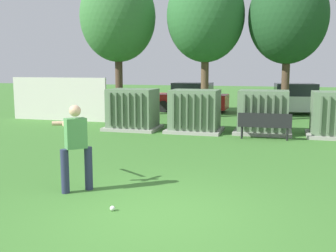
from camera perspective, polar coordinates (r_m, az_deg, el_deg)
The scene contains 13 objects.
ground_plane at distance 6.90m, azimuth -1.88°, elevation -12.62°, with size 96.00×96.00×0.00m, color #3D752D.
fence_panel at distance 19.48m, azimuth -15.25°, elevation 3.72°, with size 4.80×0.12×2.00m, color beige.
transformer_west at distance 16.05m, azimuth -5.02°, elevation 2.30°, with size 2.10×1.70×1.62m.
transformer_mid_west at distance 15.42m, azimuth 3.82°, elevation 2.06°, with size 2.10×1.70×1.62m.
transformer_mid_east at distance 15.44m, azimuth 13.37°, elevation 1.87°, with size 2.10×1.70×1.62m.
park_bench at distance 14.20m, azimuth 13.55°, elevation 0.28°, with size 1.81×0.44×0.92m.
batter at distance 8.19m, azimuth -13.04°, elevation -2.37°, with size 1.32×1.32×1.74m.
sports_ball at distance 7.16m, azimuth -7.90°, elevation -11.50°, with size 0.09×0.09×0.09m, color white.
tree_left at distance 20.97m, azimuth -7.13°, elevation 15.08°, with size 3.78×3.78×7.22m.
tree_center_left at distance 20.10m, azimuth 5.36°, elevation 15.27°, with size 3.74×3.74×7.15m.
tree_center_right at distance 19.91m, azimuth 16.68°, elevation 14.56°, with size 3.62×3.62×6.92m.
parked_car_leftmost at distance 22.64m, azimuth 3.22°, elevation 3.98°, with size 4.21×1.94×1.62m.
parked_car_left_of_center at distance 22.50m, azimuth 17.33°, elevation 3.58°, with size 4.38×2.30×1.62m.
Camera 1 is at (1.97, -6.13, 2.47)m, focal length 42.92 mm.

